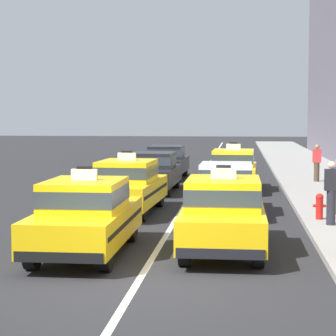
{
  "coord_description": "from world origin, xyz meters",
  "views": [
    {
      "loc": [
        1.83,
        -11.53,
        3.08
      ],
      "look_at": [
        -0.52,
        9.94,
        1.3
      ],
      "focal_mm": 69.72,
      "sensor_mm": 36.0,
      "label": 1
    }
  ],
  "objects_px": {
    "taxi_right_nearest": "(223,213)",
    "pedestrian_far_corner": "(317,163)",
    "taxi_right_third": "(233,169)",
    "sedan_left_fourth": "(167,161)",
    "fire_hydrant": "(319,205)",
    "pedestrian_near_crosswalk": "(331,193)",
    "sedan_left_third": "(154,171)",
    "taxi_left_nearest": "(86,215)",
    "taxi_left_second": "(128,185)",
    "sedan_right_second": "(226,187)"
  },
  "relations": [
    {
      "from": "taxi_right_nearest",
      "to": "taxi_left_second",
      "type": "bearing_deg",
      "value": 119.89
    },
    {
      "from": "sedan_left_third",
      "to": "sedan_right_second",
      "type": "xyz_separation_m",
      "value": [
        2.97,
        -5.46,
        0.0
      ]
    },
    {
      "from": "taxi_right_nearest",
      "to": "sedan_right_second",
      "type": "height_order",
      "value": "taxi_right_nearest"
    },
    {
      "from": "pedestrian_near_crosswalk",
      "to": "fire_hydrant",
      "type": "xyz_separation_m",
      "value": [
        -0.19,
        0.9,
        -0.46
      ]
    },
    {
      "from": "taxi_left_nearest",
      "to": "sedan_left_third",
      "type": "bearing_deg",
      "value": 90.17
    },
    {
      "from": "taxi_left_nearest",
      "to": "sedan_left_third",
      "type": "distance_m",
      "value": 11.7
    },
    {
      "from": "pedestrian_near_crosswalk",
      "to": "sedan_right_second",
      "type": "bearing_deg",
      "value": 137.58
    },
    {
      "from": "pedestrian_near_crosswalk",
      "to": "sedan_left_third",
      "type": "bearing_deg",
      "value": 125.81
    },
    {
      "from": "taxi_right_nearest",
      "to": "pedestrian_near_crosswalk",
      "type": "xyz_separation_m",
      "value": [
        2.78,
        3.01,
        0.13
      ]
    },
    {
      "from": "taxi_left_second",
      "to": "sedan_left_third",
      "type": "relative_size",
      "value": 1.07
    },
    {
      "from": "taxi_right_third",
      "to": "pedestrian_far_corner",
      "type": "height_order",
      "value": "taxi_right_third"
    },
    {
      "from": "taxi_right_nearest",
      "to": "pedestrian_far_corner",
      "type": "height_order",
      "value": "taxi_right_nearest"
    },
    {
      "from": "taxi_left_second",
      "to": "pedestrian_far_corner",
      "type": "relative_size",
      "value": 2.86
    },
    {
      "from": "taxi_left_second",
      "to": "taxi_right_third",
      "type": "relative_size",
      "value": 1.0
    },
    {
      "from": "sedan_left_third",
      "to": "pedestrian_near_crosswalk",
      "type": "bearing_deg",
      "value": -54.19
    },
    {
      "from": "sedan_left_fourth",
      "to": "sedan_left_third",
      "type": "bearing_deg",
      "value": -88.96
    },
    {
      "from": "sedan_left_third",
      "to": "taxi_right_nearest",
      "type": "xyz_separation_m",
      "value": [
        3.03,
        -11.06,
        0.03
      ]
    },
    {
      "from": "sedan_left_fourth",
      "to": "taxi_left_second",
      "type": "bearing_deg",
      "value": -89.88
    },
    {
      "from": "taxi_right_nearest",
      "to": "fire_hydrant",
      "type": "distance_m",
      "value": 4.7
    },
    {
      "from": "taxi_left_second",
      "to": "pedestrian_near_crosswalk",
      "type": "xyz_separation_m",
      "value": [
        5.88,
        -2.38,
        0.13
      ]
    },
    {
      "from": "taxi_left_second",
      "to": "fire_hydrant",
      "type": "xyz_separation_m",
      "value": [
        5.69,
        -1.48,
        -0.33
      ]
    },
    {
      "from": "taxi_left_second",
      "to": "pedestrian_far_corner",
      "type": "bearing_deg",
      "value": 52.93
    },
    {
      "from": "pedestrian_far_corner",
      "to": "taxi_right_third",
      "type": "bearing_deg",
      "value": -144.69
    },
    {
      "from": "taxi_left_nearest",
      "to": "taxi_left_second",
      "type": "relative_size",
      "value": 0.99
    },
    {
      "from": "sedan_left_third",
      "to": "taxi_right_nearest",
      "type": "height_order",
      "value": "taxi_right_nearest"
    },
    {
      "from": "pedestrian_near_crosswalk",
      "to": "taxi_left_second",
      "type": "bearing_deg",
      "value": 157.93
    },
    {
      "from": "sedan_left_third",
      "to": "pedestrian_far_corner",
      "type": "xyz_separation_m",
      "value": [
        6.75,
        3.37,
        0.12
      ]
    },
    {
      "from": "taxi_left_nearest",
      "to": "pedestrian_near_crosswalk",
      "type": "distance_m",
      "value": 6.83
    },
    {
      "from": "pedestrian_near_crosswalk",
      "to": "pedestrian_far_corner",
      "type": "height_order",
      "value": "pedestrian_near_crosswalk"
    },
    {
      "from": "pedestrian_far_corner",
      "to": "fire_hydrant",
      "type": "xyz_separation_m",
      "value": [
        -1.13,
        -10.52,
        -0.42
      ]
    },
    {
      "from": "sedan_right_second",
      "to": "pedestrian_near_crosswalk",
      "type": "xyz_separation_m",
      "value": [
        2.83,
        -2.59,
        0.16
      ]
    },
    {
      "from": "sedan_left_fourth",
      "to": "fire_hydrant",
      "type": "bearing_deg",
      "value": -65.59
    },
    {
      "from": "sedan_left_fourth",
      "to": "pedestrian_far_corner",
      "type": "xyz_separation_m",
      "value": [
        6.85,
        -2.07,
        0.12
      ]
    },
    {
      "from": "sedan_right_second",
      "to": "taxi_right_third",
      "type": "bearing_deg",
      "value": 88.48
    },
    {
      "from": "taxi_right_third",
      "to": "fire_hydrant",
      "type": "distance_m",
      "value": 8.34
    },
    {
      "from": "taxi_right_nearest",
      "to": "pedestrian_far_corner",
      "type": "distance_m",
      "value": 14.9
    },
    {
      "from": "sedan_left_third",
      "to": "fire_hydrant",
      "type": "relative_size",
      "value": 5.95
    },
    {
      "from": "taxi_right_third",
      "to": "sedan_right_second",
      "type": "bearing_deg",
      "value": -91.52
    },
    {
      "from": "taxi_left_second",
      "to": "sedan_left_third",
      "type": "xyz_separation_m",
      "value": [
        0.08,
        5.66,
        -0.03
      ]
    },
    {
      "from": "taxi_left_nearest",
      "to": "sedan_left_fourth",
      "type": "relative_size",
      "value": 1.05
    },
    {
      "from": "sedan_left_fourth",
      "to": "sedan_right_second",
      "type": "distance_m",
      "value": 11.33
    },
    {
      "from": "taxi_left_nearest",
      "to": "pedestrian_far_corner",
      "type": "height_order",
      "value": "taxi_left_nearest"
    },
    {
      "from": "sedan_right_second",
      "to": "fire_hydrant",
      "type": "relative_size",
      "value": 5.92
    },
    {
      "from": "sedan_left_fourth",
      "to": "taxi_right_third",
      "type": "height_order",
      "value": "taxi_right_third"
    },
    {
      "from": "sedan_left_third",
      "to": "sedan_left_fourth",
      "type": "height_order",
      "value": "same"
    },
    {
      "from": "sedan_left_third",
      "to": "taxi_right_nearest",
      "type": "relative_size",
      "value": 0.95
    },
    {
      "from": "taxi_left_nearest",
      "to": "sedan_left_fourth",
      "type": "xyz_separation_m",
      "value": [
        -0.13,
        17.15,
        -0.03
      ]
    },
    {
      "from": "pedestrian_near_crosswalk",
      "to": "pedestrian_far_corner",
      "type": "xyz_separation_m",
      "value": [
        0.94,
        11.42,
        -0.04
      ]
    },
    {
      "from": "sedan_right_second",
      "to": "pedestrian_far_corner",
      "type": "distance_m",
      "value": 9.6
    },
    {
      "from": "sedan_right_second",
      "to": "pedestrian_far_corner",
      "type": "height_order",
      "value": "pedestrian_far_corner"
    }
  ]
}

